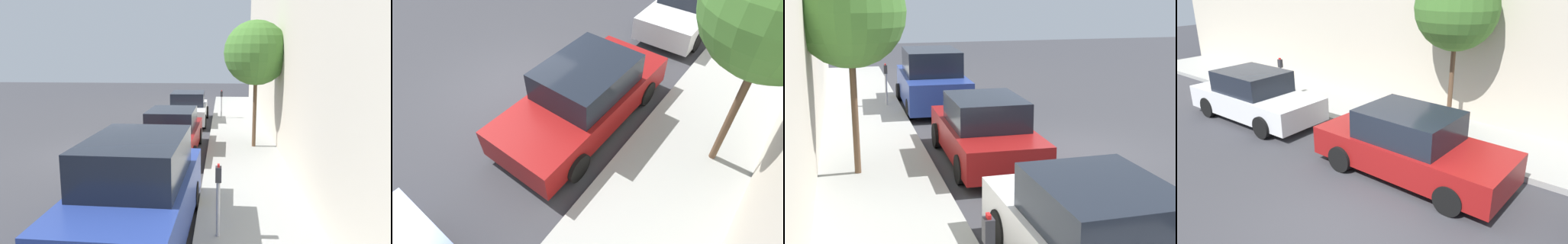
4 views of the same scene
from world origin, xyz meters
The scene contains 4 objects.
ground_plane centered at (0.00, 0.00, 0.00)m, with size 60.00×60.00×0.00m, color #38383D.
sidewalk centered at (4.73, 0.00, 0.07)m, with size 2.47×32.00×0.15m.
parked_sedan_second centered at (2.25, 0.18, 0.73)m, with size 1.92×4.53×1.54m.
parked_sedan_third centered at (2.29, 5.98, 0.72)m, with size 1.92×4.53×1.54m.
Camera 2 is at (5.37, -3.95, 5.25)m, focal length 28.00 mm.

